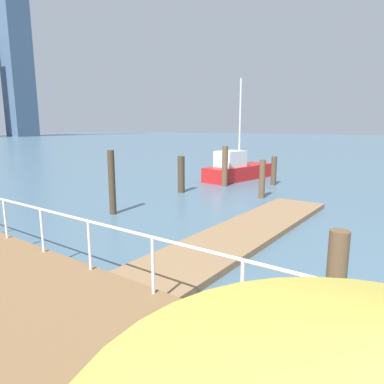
{
  "coord_description": "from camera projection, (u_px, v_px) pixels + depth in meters",
  "views": [
    {
      "loc": [
        -7.34,
        3.0,
        3.34
      ],
      "look_at": [
        0.72,
        8.86,
        1.43
      ],
      "focal_mm": 32.03,
      "sensor_mm": 36.0,
      "label": 1
    }
  ],
  "objects": [
    {
      "name": "floating_dock",
      "position": [
        243.0,
        233.0,
        10.6
      ],
      "size": [
        10.63,
        2.0,
        0.18
      ],
      "primitive_type": "cube",
      "color": "#93704C",
      "rests_on": "ground_plane"
    },
    {
      "name": "boardwalk_railing",
      "position": [
        118.0,
        239.0,
        6.49
      ],
      "size": [
        0.06,
        26.51,
        1.08
      ],
      "color": "white",
      "rests_on": "boardwalk"
    },
    {
      "name": "dock_piling_0",
      "position": [
        112.0,
        183.0,
        13.08
      ],
      "size": [
        0.26,
        0.26,
        2.47
      ],
      "primitive_type": "cylinder",
      "color": "#473826",
      "rests_on": "ground_plane"
    },
    {
      "name": "dock_piling_1",
      "position": [
        274.0,
        171.0,
        19.81
      ],
      "size": [
        0.32,
        0.32,
        1.65
      ],
      "primitive_type": "cylinder",
      "color": "brown",
      "rests_on": "ground_plane"
    },
    {
      "name": "dock_piling_2",
      "position": [
        225.0,
        166.0,
        19.31
      ],
      "size": [
        0.33,
        0.33,
        2.28
      ],
      "primitive_type": "cylinder",
      "color": "brown",
      "rests_on": "ground_plane"
    },
    {
      "name": "dock_piling_3",
      "position": [
        262.0,
        179.0,
        16.12
      ],
      "size": [
        0.28,
        0.28,
        1.83
      ],
      "primitive_type": "cylinder",
      "color": "brown",
      "rests_on": "ground_plane"
    },
    {
      "name": "dock_piling_4",
      "position": [
        336.0,
        276.0,
        5.9
      ],
      "size": [
        0.34,
        0.34,
        1.62
      ],
      "primitive_type": "cylinder",
      "color": "brown",
      "rests_on": "ground_plane"
    },
    {
      "name": "dock_piling_5",
      "position": [
        181.0,
        174.0,
        17.52
      ],
      "size": [
        0.36,
        0.36,
        1.87
      ],
      "primitive_type": "cylinder",
      "color": "#473826",
      "rests_on": "ground_plane"
    },
    {
      "name": "moored_boat_2",
      "position": [
        237.0,
        169.0,
        21.82
      ],
      "size": [
        5.54,
        2.39,
        6.25
      ],
      "color": "red",
      "rests_on": "ground_plane"
    },
    {
      "name": "skyline_tower_5",
      "position": [
        11.0,
        2.0,
        110.15
      ],
      "size": [
        8.64,
        7.31,
        85.81
      ],
      "primitive_type": "cube",
      "rotation": [
        0.0,
        0.0,
        0.07
      ],
      "color": "slate",
      "rests_on": "ground_plane"
    }
  ]
}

